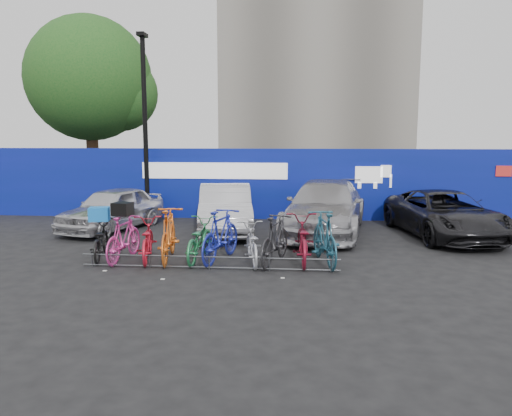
# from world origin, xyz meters

# --- Properties ---
(ground) EXTENTS (100.00, 100.00, 0.00)m
(ground) POSITION_xyz_m (0.00, 0.00, 0.00)
(ground) COLOR black
(ground) RESTS_ON ground
(hoarding) EXTENTS (22.00, 0.18, 2.40)m
(hoarding) POSITION_xyz_m (0.01, 6.00, 1.20)
(hoarding) COLOR navy
(hoarding) RESTS_ON ground
(tree) EXTENTS (5.40, 5.20, 7.80)m
(tree) POSITION_xyz_m (-6.77, 10.06, 5.07)
(tree) COLOR #382314
(tree) RESTS_ON ground
(lamppost) EXTENTS (0.25, 0.50, 6.11)m
(lamppost) POSITION_xyz_m (-3.20, 5.40, 3.27)
(lamppost) COLOR black
(lamppost) RESTS_ON ground
(bike_rack) EXTENTS (5.60, 0.03, 0.30)m
(bike_rack) POSITION_xyz_m (-0.00, -0.60, 0.16)
(bike_rack) COLOR #595B60
(bike_rack) RESTS_ON ground
(car_0) EXTENTS (2.64, 4.12, 1.30)m
(car_0) POSITION_xyz_m (-3.73, 3.58, 0.65)
(car_0) COLOR silver
(car_0) RESTS_ON ground
(car_1) EXTENTS (2.12, 4.42, 1.40)m
(car_1) POSITION_xyz_m (-0.27, 3.57, 0.70)
(car_1) COLOR silver
(car_1) RESTS_ON ground
(car_2) EXTENTS (2.94, 5.50, 1.52)m
(car_2) POSITION_xyz_m (2.67, 3.72, 0.76)
(car_2) COLOR #A9A8AD
(car_2) RESTS_ON ground
(car_3) EXTENTS (2.92, 4.98, 1.30)m
(car_3) POSITION_xyz_m (6.00, 3.42, 0.65)
(car_3) COLOR black
(car_3) RESTS_ON ground
(bike_0) EXTENTS (0.97, 1.80, 0.90)m
(bike_0) POSITION_xyz_m (-2.69, 0.12, 0.45)
(bike_0) COLOR black
(bike_0) RESTS_ON ground
(bike_1) EXTENTS (0.66, 1.80, 1.06)m
(bike_1) POSITION_xyz_m (-2.09, -0.01, 0.53)
(bike_1) COLOR #ED3EA5
(bike_1) RESTS_ON ground
(bike_2) EXTENTS (1.02, 1.92, 0.96)m
(bike_2) POSITION_xyz_m (-1.57, 0.06, 0.48)
(bike_2) COLOR red
(bike_2) RESTS_ON ground
(bike_3) EXTENTS (0.83, 2.10, 1.23)m
(bike_3) POSITION_xyz_m (-1.06, 0.07, 0.61)
(bike_3) COLOR orange
(bike_3) RESTS_ON ground
(bike_4) EXTENTS (0.78, 1.89, 0.97)m
(bike_4) POSITION_xyz_m (-0.37, 0.16, 0.49)
(bike_4) COLOR #257E46
(bike_4) RESTS_ON ground
(bike_5) EXTENTS (1.05, 2.08, 1.21)m
(bike_5) POSITION_xyz_m (0.14, 0.14, 0.60)
(bike_5) COLOR #202BAC
(bike_5) RESTS_ON ground
(bike_6) EXTENTS (0.93, 1.79, 0.90)m
(bike_6) POSITION_xyz_m (0.86, -0.01, 0.45)
(bike_6) COLOR #B2B4BB
(bike_6) RESTS_ON ground
(bike_7) EXTENTS (0.99, 1.93, 1.12)m
(bike_7) POSITION_xyz_m (1.39, -0.01, 0.56)
(bike_7) COLOR #28272A
(bike_7) RESTS_ON ground
(bike_8) EXTENTS (0.78, 2.03, 1.05)m
(bike_8) POSITION_xyz_m (1.99, 0.19, 0.53)
(bike_8) COLOR maroon
(bike_8) RESTS_ON ground
(bike_9) EXTENTS (0.96, 2.08, 1.20)m
(bike_9) POSITION_xyz_m (2.49, 0.08, 0.60)
(bike_9) COLOR #20566D
(bike_9) RESTS_ON ground
(cargo_crate) EXTENTS (0.50, 0.42, 0.32)m
(cargo_crate) POSITION_xyz_m (-2.69, 0.12, 1.06)
(cargo_crate) COLOR blue
(cargo_crate) RESTS_ON bike_0
(cargo_topcase) EXTENTS (0.46, 0.43, 0.30)m
(cargo_topcase) POSITION_xyz_m (-2.09, -0.01, 1.21)
(cargo_topcase) COLOR black
(cargo_topcase) RESTS_ON bike_1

